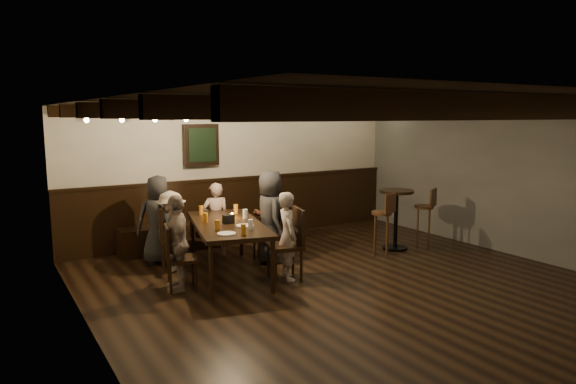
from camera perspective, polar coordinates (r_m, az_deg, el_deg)
room at (r=8.25m, az=-3.13°, el=0.25°), size 7.00×7.00×7.00m
dining_table at (r=7.32m, az=-6.70°, el=-3.87°), size 1.37×2.18×0.76m
chair_left_near at (r=7.76m, az=-12.54°, el=-6.36°), size 0.53×0.53×0.96m
chair_left_far at (r=6.90m, az=-11.86°, el=-8.48°), size 0.47×0.47×0.86m
chair_right_near at (r=8.00m, az=-2.15°, el=-5.79°), size 0.51×0.51×0.92m
chair_right_far at (r=7.16m, az=-0.24°, el=-7.33°), size 0.55×0.55×0.99m
person_bench_left at (r=8.10m, az=-14.17°, el=-2.97°), size 0.75×0.58×1.36m
person_bench_centre at (r=8.35m, az=-8.03°, el=-3.03°), size 0.49×0.38×1.20m
person_bench_right at (r=8.39m, az=-1.78°, el=-2.54°), size 0.73×0.63×1.30m
person_left_near at (r=7.69m, az=-12.83°, el=-4.25°), size 0.61×0.84×1.17m
person_left_far at (r=6.80m, az=-12.22°, el=-5.53°), size 0.48×0.79×1.26m
person_right_near at (r=7.91m, az=-1.96°, el=-2.76°), size 0.61×0.78×1.42m
person_right_far at (r=7.09m, az=-0.01°, el=-4.90°), size 0.39×0.50×1.23m
pint_a at (r=7.93m, az=-9.65°, el=-2.00°), size 0.07×0.07×0.14m
pint_b at (r=7.97m, az=-5.82°, el=-1.87°), size 0.07×0.07×0.14m
pint_c at (r=7.34m, az=-9.16°, el=-2.83°), size 0.07×0.07×0.14m
pint_d at (r=7.54m, az=-4.76°, el=-2.45°), size 0.07×0.07×0.14m
pint_e at (r=6.82m, az=-7.83°, el=-3.68°), size 0.07×0.07×0.14m
pint_f at (r=6.81m, az=-4.19°, el=-3.65°), size 0.07×0.07×0.14m
pint_g at (r=6.54m, az=-4.97°, el=-4.17°), size 0.07×0.07×0.14m
plate_near at (r=6.61m, az=-6.85°, el=-4.61°), size 0.24×0.24×0.01m
plate_far at (r=7.05m, az=-4.81°, el=-3.74°), size 0.24×0.24×0.01m
condiment_caddy at (r=7.25m, az=-6.64°, el=-3.01°), size 0.15×0.10×0.12m
candle at (r=7.61m, az=-6.24°, el=-2.71°), size 0.05×0.05×0.05m
high_top_table at (r=8.85m, az=11.92°, el=-2.01°), size 0.57×0.57×1.02m
bar_stool_left at (r=8.43m, az=10.35°, el=-4.47°), size 0.34×0.36×1.03m
bar_stool_right at (r=9.15m, az=14.84°, el=-3.59°), size 0.36×0.38×1.03m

